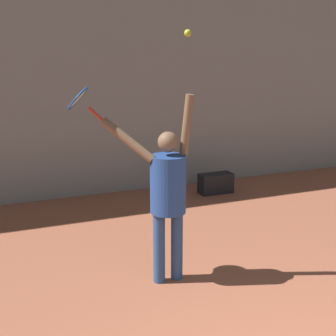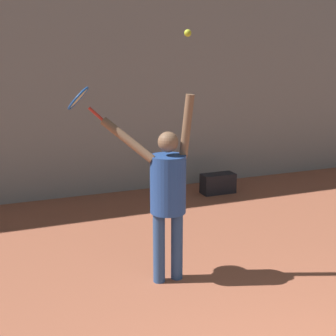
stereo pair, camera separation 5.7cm
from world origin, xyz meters
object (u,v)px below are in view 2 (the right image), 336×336
Objects in this scene: tennis_racket at (80,99)px; water_bottle at (217,183)px; equipment_bag at (218,183)px; tennis_player at (167,190)px; tennis_ball at (188,33)px.

water_bottle is at bearing 39.83° from tennis_racket.
water_bottle is 0.15m from equipment_bag.
tennis_racket is 4.20m from water_bottle.
tennis_player is at bearing -126.29° from water_bottle.
water_bottle is at bearing 70.51° from equipment_bag.
equipment_bag is at bearing 38.67° from tennis_racket.
tennis_player is 3.65m from water_bottle.
tennis_racket is 0.69× the size of equipment_bag.
tennis_ball reaches higher than tennis_racket.
equipment_bag reaches higher than water_bottle.
equipment_bag is at bearing -109.49° from water_bottle.
tennis_player is 6.36× the size of water_bottle.
tennis_racket reaches higher than equipment_bag.
tennis_ball reaches higher than equipment_bag.
tennis_player is 28.81× the size of tennis_ball.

